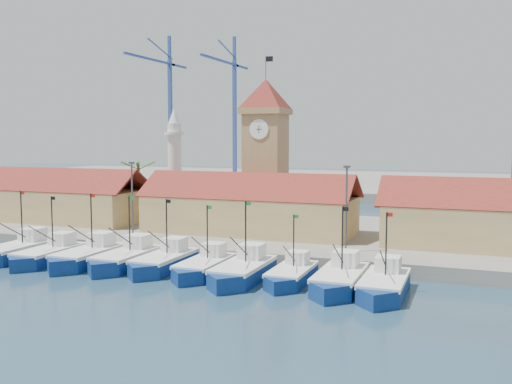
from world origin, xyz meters
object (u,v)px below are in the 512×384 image
at_px(boat_0, 16,252).
at_px(clock_tower, 266,148).
at_px(boat_5, 204,268).
at_px(minaret, 175,163).

height_order(boat_0, clock_tower, clock_tower).
relative_size(boat_0, boat_5, 1.11).
bearing_deg(minaret, boat_0, -102.32).
distance_m(boat_0, boat_5, 22.63).
bearing_deg(boat_0, minaret, 77.68).
xyz_separation_m(boat_0, minaret, (5.64, 25.85, 8.91)).
height_order(boat_5, clock_tower, clock_tower).
distance_m(clock_tower, minaret, 15.30).
bearing_deg(boat_5, clock_tower, 94.86).
relative_size(boat_0, clock_tower, 0.46).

